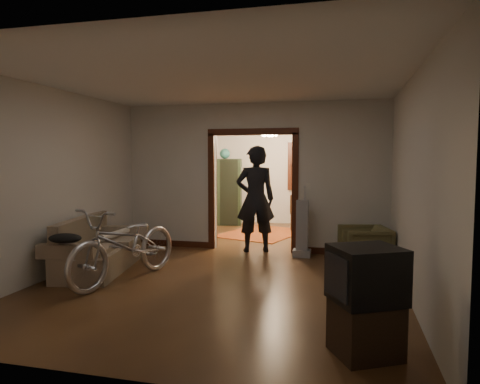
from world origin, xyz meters
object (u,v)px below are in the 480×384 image
(locker, at_px, (225,192))
(desk, at_px, (317,214))
(person, at_px, (255,199))
(bicycle, at_px, (126,244))
(sofa, at_px, (100,244))
(armchair, at_px, (364,247))

(locker, xyz_separation_m, desk, (2.41, 0.14, -0.54))
(person, bearing_deg, bicycle, 40.49)
(sofa, height_order, person, person)
(sofa, bearing_deg, armchair, 5.61)
(bicycle, bearing_deg, sofa, 163.38)
(sofa, distance_m, bicycle, 0.83)
(desk, bearing_deg, person, -101.36)
(sofa, xyz_separation_m, locker, (0.63, 5.00, 0.46))
(armchair, bearing_deg, bicycle, -78.23)
(bicycle, relative_size, desk, 2.26)
(armchair, bearing_deg, person, -125.35)
(armchair, height_order, locker, locker)
(bicycle, height_order, desk, bicycle)
(locker, height_order, desk, locker)
(person, distance_m, desk, 3.40)
(locker, relative_size, desk, 1.92)
(armchair, height_order, desk, armchair)
(armchair, bearing_deg, locker, -152.03)
(desk, bearing_deg, bicycle, -107.75)
(armchair, relative_size, locker, 0.43)
(bicycle, height_order, locker, locker)
(armchair, relative_size, person, 0.37)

